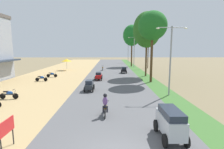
# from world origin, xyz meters

# --- Properties ---
(parked_motorbike_second) EXTENTS (1.80, 0.54, 0.94)m
(parked_motorbike_second) POSITION_xyz_m (-10.13, 9.79, 0.55)
(parked_motorbike_second) COLOR black
(parked_motorbike_second) RESTS_ON dirt_shoulder
(parked_motorbike_third) EXTENTS (1.80, 0.54, 0.94)m
(parked_motorbike_third) POSITION_xyz_m (-10.56, 19.01, 0.55)
(parked_motorbike_third) COLOR black
(parked_motorbike_third) RESTS_ON dirt_shoulder
(parked_motorbike_fourth) EXTENTS (1.80, 0.54, 0.94)m
(parked_motorbike_fourth) POSITION_xyz_m (-10.22, 22.71, 0.55)
(parked_motorbike_fourth) COLOR black
(parked_motorbike_fourth) RESTS_ON dirt_shoulder
(street_signboard) EXTENTS (0.06, 1.30, 1.50)m
(street_signboard) POSITION_xyz_m (-5.31, 1.14, 1.11)
(street_signboard) COLOR #262628
(street_signboard) RESTS_ON dirt_shoulder
(vendor_umbrella) EXTENTS (2.20, 2.20, 2.52)m
(vendor_umbrella) POSITION_xyz_m (-10.05, 32.41, 2.31)
(vendor_umbrella) COLOR #99999E
(vendor_umbrella) RESTS_ON dirt_shoulder
(median_tree_nearest) EXTENTS (4.04, 4.04, 10.02)m
(median_tree_nearest) POSITION_xyz_m (5.59, 18.33, 8.00)
(median_tree_nearest) COLOR #4C351E
(median_tree_nearest) RESTS_ON median_strip
(median_tree_second) EXTENTS (4.73, 4.73, 11.05)m
(median_tree_second) POSITION_xyz_m (5.96, 23.87, 8.04)
(median_tree_second) COLOR #4C351E
(median_tree_second) RESTS_ON median_strip
(median_tree_third) EXTENTS (4.74, 4.74, 11.09)m
(median_tree_third) POSITION_xyz_m (5.51, 40.95, 8.32)
(median_tree_third) COLOR #4C351E
(median_tree_third) RESTS_ON median_strip
(streetlamp_near) EXTENTS (3.16, 0.20, 7.05)m
(streetlamp_near) POSITION_xyz_m (5.80, 11.03, 4.16)
(streetlamp_near) COLOR gray
(streetlamp_near) RESTS_ON median_strip
(streetlamp_mid) EXTENTS (3.16, 0.20, 7.76)m
(streetlamp_mid) POSITION_xyz_m (5.80, 38.14, 4.54)
(streetlamp_mid) COLOR gray
(streetlamp_mid) RESTS_ON median_strip
(streetlamp_far) EXTENTS (3.16, 0.20, 7.66)m
(streetlamp_far) POSITION_xyz_m (5.80, 52.88, 4.48)
(streetlamp_far) COLOR gray
(streetlamp_far) RESTS_ON median_strip
(utility_pole_near) EXTENTS (1.80, 0.20, 8.02)m
(utility_pole_near) POSITION_xyz_m (9.05, 36.63, 4.20)
(utility_pole_near) COLOR brown
(utility_pole_near) RESTS_ON ground
(car_van_silver) EXTENTS (1.19, 2.41, 1.67)m
(car_van_silver) POSITION_xyz_m (2.85, 2.05, 1.02)
(car_van_silver) COLOR #B7BCC1
(car_van_silver) RESTS_ON road_strip
(car_hatchback_charcoal) EXTENTS (1.04, 2.00, 1.23)m
(car_hatchback_charcoal) POSITION_xyz_m (-2.74, 12.94, 0.75)
(car_hatchback_charcoal) COLOR #282D33
(car_hatchback_charcoal) RESTS_ON road_strip
(car_sedan_red) EXTENTS (1.10, 2.26, 1.19)m
(car_sedan_red) POSITION_xyz_m (-2.14, 20.14, 0.74)
(car_sedan_red) COLOR red
(car_sedan_red) RESTS_ON road_strip
(car_hatchback_black) EXTENTS (1.04, 2.00, 1.23)m
(car_hatchback_black) POSITION_xyz_m (2.38, 27.51, 0.75)
(car_hatchback_black) COLOR black
(car_hatchback_black) RESTS_ON road_strip
(motorbike_foreground_rider) EXTENTS (0.54, 1.80, 1.66)m
(motorbike_foreground_rider) POSITION_xyz_m (-0.72, 5.42, 0.86)
(motorbike_foreground_rider) COLOR black
(motorbike_foreground_rider) RESTS_ON road_strip
(motorbike_ahead_second) EXTENTS (0.54, 1.80, 0.94)m
(motorbike_ahead_second) POSITION_xyz_m (-1.99, 32.03, 0.57)
(motorbike_ahead_second) COLOR black
(motorbike_ahead_second) RESTS_ON road_strip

